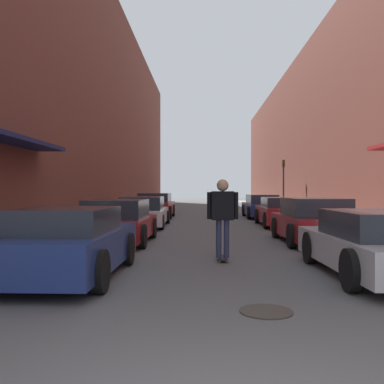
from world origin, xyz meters
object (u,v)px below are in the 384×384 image
parked_car_left_3 (155,206)px  skateboarder (223,210)px  parked_car_left_2 (143,212)px  parked_car_right_2 (281,212)px  parked_car_left_0 (68,243)px  traffic_light (283,180)px  parked_car_right_3 (261,206)px  manhole_cover (266,311)px  parked_car_right_0 (378,244)px  parked_car_left_1 (118,222)px  parked_car_right_1 (313,221)px

parked_car_left_3 → skateboarder: size_ratio=2.23×
parked_car_left_2 → parked_car_right_2: bearing=3.2°
parked_car_right_2 → skateboarder: 9.49m
parked_car_left_0 → traffic_light: size_ratio=1.21×
parked_car_right_3 → manhole_cover: (-2.46, -18.40, -0.62)m
parked_car_right_0 → parked_car_right_2: bearing=89.0°
parked_car_left_3 → parked_car_left_1: bearing=-89.4°
parked_car_left_0 → skateboarder: size_ratio=2.20×
parked_car_right_0 → skateboarder: bearing=148.7°
parked_car_left_0 → parked_car_right_1: parked_car_right_1 is taller
parked_car_right_3 → traffic_light: size_ratio=1.39×
parked_car_right_2 → skateboarder: bearing=-108.3°
parked_car_right_3 → traffic_light: 3.85m
parked_car_left_0 → parked_car_right_2: size_ratio=0.90×
parked_car_left_3 → parked_car_left_2: bearing=-89.1°
parked_car_right_2 → traffic_light: size_ratio=1.34×
traffic_light → skateboarder: bearing=-105.0°
parked_car_left_3 → skateboarder: 14.48m
parked_car_right_3 → skateboarder: bearing=-101.2°
parked_car_right_2 → parked_car_left_2: bearing=-176.8°
parked_car_right_1 → parked_car_right_3: 11.16m
parked_car_left_0 → skateboarder: bearing=33.2°
parked_car_left_2 → traffic_light: size_ratio=1.46×
skateboarder → traffic_light: bearing=75.0°
parked_car_left_2 → parked_car_left_3: size_ratio=1.19×
parked_car_right_0 → traffic_light: 19.27m
parked_car_left_1 → parked_car_right_2: 8.42m
parked_car_left_0 → parked_car_right_3: bearing=70.6°
parked_car_right_0 → parked_car_right_2: (0.19, 10.68, 0.02)m
parked_car_left_3 → traffic_light: (7.74, 3.29, 1.51)m
parked_car_left_1 → traffic_light: traffic_light is taller
skateboarder → traffic_light: size_ratio=0.55×
parked_car_left_0 → traffic_light: traffic_light is taller
parked_car_right_2 → traffic_light: traffic_light is taller
manhole_cover → skateboarder: bearing=95.4°
parked_car_left_3 → parked_car_right_2: 7.95m
parked_car_right_1 → parked_car_right_2: 5.77m
parked_car_left_1 → parked_car_left_3: parked_car_left_3 is taller
parked_car_left_1 → parked_car_right_2: size_ratio=0.89×
parked_car_right_3 → traffic_light: traffic_light is taller
parked_car_left_0 → parked_car_right_0: parked_car_left_0 is taller
parked_car_left_0 → traffic_light: bearing=68.6°
skateboarder → parked_car_right_1: bearing=48.5°
parked_car_left_2 → manhole_cover: size_ratio=6.92×
parked_car_left_0 → parked_car_left_1: parked_car_left_1 is taller
parked_car_left_2 → parked_car_right_1: parked_car_right_1 is taller
parked_car_left_1 → skateboarder: size_ratio=2.18×
parked_car_left_1 → parked_car_right_2: parked_car_left_1 is taller
traffic_light → parked_car_right_2: bearing=-101.3°
parked_car_left_1 → parked_car_right_1: (5.84, 0.20, 0.02)m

